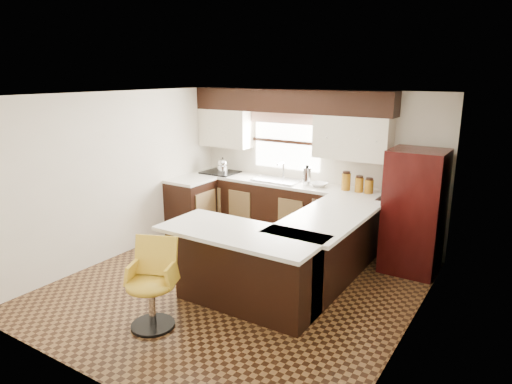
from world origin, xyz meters
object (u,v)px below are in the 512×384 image
Objects in this scene: peninsula_long at (324,252)px; peninsula_return at (247,270)px; refrigerator at (414,211)px; bar_chair at (151,286)px.

peninsula_return is (-0.53, -0.97, 0.00)m from peninsula_long.
peninsula_long is 1.16× the size of refrigerator.
peninsula_return is 0.98× the size of refrigerator.
peninsula_long is 1.41m from refrigerator.
refrigerator reaches higher than peninsula_long.
bar_chair is (-0.60, -0.93, 0.03)m from peninsula_return.
refrigerator is (1.35, 2.06, 0.39)m from peninsula_return.
bar_chair is at bearing -122.88° from peninsula_return.
peninsula_return is at bearing -118.30° from peninsula_long.
peninsula_return is 1.72× the size of bar_chair.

